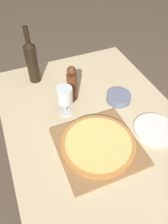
% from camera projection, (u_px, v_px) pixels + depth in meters
% --- Properties ---
extents(ground_plane, '(12.00, 12.00, 0.00)m').
position_uv_depth(ground_plane, '(96.00, 192.00, 1.62)').
color(ground_plane, brown).
extents(dining_table, '(0.91, 1.40, 0.73)m').
position_uv_depth(dining_table, '(100.00, 142.00, 1.16)').
color(dining_table, '#CCB78E').
rests_on(dining_table, ground_plane).
extents(cutting_board, '(0.37, 0.37, 0.02)m').
position_uv_depth(cutting_board, '(98.00, 146.00, 1.02)').
color(cutting_board, olive).
rests_on(cutting_board, dining_table).
extents(pizza, '(0.35, 0.35, 0.02)m').
position_uv_depth(pizza, '(98.00, 144.00, 1.01)').
color(pizza, '#BC7A3D').
rests_on(pizza, cutting_board).
extents(wine_bottle, '(0.07, 0.07, 0.35)m').
position_uv_depth(wine_bottle, '(32.00, 61.00, 1.28)').
color(wine_bottle, black).
rests_on(wine_bottle, dining_table).
extents(pepper_mill, '(0.06, 0.06, 0.21)m').
position_uv_depth(pepper_mill, '(72.00, 84.00, 1.20)').
color(pepper_mill, '#5B2D19').
rests_on(pepper_mill, dining_table).
extents(wine_glass, '(0.08, 0.08, 0.17)m').
position_uv_depth(wine_glass, '(65.00, 96.00, 1.10)').
color(wine_glass, silver).
rests_on(wine_glass, dining_table).
extents(small_bowl, '(0.14, 0.14, 0.05)m').
position_uv_depth(small_bowl, '(119.00, 98.00, 1.23)').
color(small_bowl, slate).
rests_on(small_bowl, dining_table).
extents(dinner_plate, '(0.21, 0.21, 0.01)m').
position_uv_depth(dinner_plate, '(154.00, 129.00, 1.10)').
color(dinner_plate, white).
rests_on(dinner_plate, dining_table).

